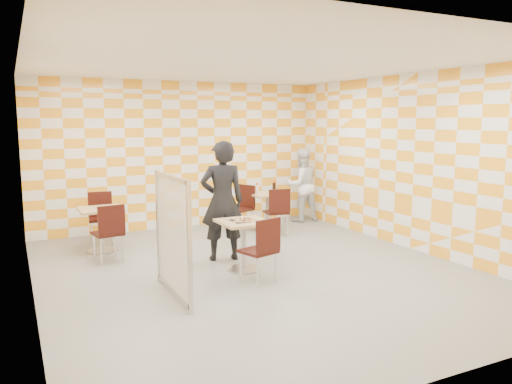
% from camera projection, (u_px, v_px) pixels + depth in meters
% --- Properties ---
extents(room_shell, '(7.00, 7.00, 7.00)m').
position_uv_depth(room_shell, '(240.00, 167.00, 7.64)').
color(room_shell, gray).
rests_on(room_shell, ground).
extents(main_table, '(0.70, 0.70, 0.75)m').
position_uv_depth(main_table, '(244.00, 237.00, 7.34)').
color(main_table, tan).
rests_on(main_table, ground).
extents(second_table, '(0.70, 0.70, 0.75)m').
position_uv_depth(second_table, '(267.00, 205.00, 10.13)').
color(second_table, tan).
rests_on(second_table, ground).
extents(empty_table, '(0.70, 0.70, 0.75)m').
position_uv_depth(empty_table, '(102.00, 222.00, 8.40)').
color(empty_table, tan).
rests_on(empty_table, ground).
extents(chair_main_front, '(0.52, 0.53, 0.92)m').
position_uv_depth(chair_main_front, '(263.00, 246.00, 6.67)').
color(chair_main_front, black).
rests_on(chair_main_front, ground).
extents(chair_second_front, '(0.49, 0.50, 0.92)m').
position_uv_depth(chair_second_front, '(278.00, 208.00, 9.54)').
color(chair_second_front, black).
rests_on(chair_second_front, ground).
extents(chair_second_side, '(0.57, 0.56, 0.92)m').
position_uv_depth(chair_second_side, '(243.00, 204.00, 10.01)').
color(chair_second_side, black).
rests_on(chair_second_side, ground).
extents(chair_empty_near, '(0.48, 0.49, 0.92)m').
position_uv_depth(chair_empty_near, '(110.00, 229.00, 7.73)').
color(chair_empty_near, black).
rests_on(chair_empty_near, ground).
extents(chair_empty_far, '(0.47, 0.48, 0.92)m').
position_uv_depth(chair_empty_far, '(101.00, 213.00, 9.01)').
color(chair_empty_far, black).
rests_on(chair_empty_far, ground).
extents(partition, '(0.08, 1.38, 1.55)m').
position_uv_depth(partition, '(173.00, 235.00, 6.20)').
color(partition, white).
rests_on(partition, ground).
extents(man_dark, '(0.77, 0.59, 1.90)m').
position_uv_depth(man_dark, '(222.00, 201.00, 7.87)').
color(man_dark, black).
rests_on(man_dark, ground).
extents(man_white, '(0.81, 0.64, 1.61)m').
position_uv_depth(man_white, '(301.00, 185.00, 10.96)').
color(man_white, white).
rests_on(man_white, ground).
extents(pizza_on_foil, '(0.40, 0.40, 0.04)m').
position_uv_depth(pizza_on_foil, '(244.00, 220.00, 7.29)').
color(pizza_on_foil, silver).
rests_on(pizza_on_foil, main_table).
extents(sport_bottle, '(0.06, 0.06, 0.20)m').
position_uv_depth(sport_bottle, '(257.00, 189.00, 10.12)').
color(sport_bottle, white).
rests_on(sport_bottle, second_table).
extents(soda_bottle, '(0.07, 0.07, 0.23)m').
position_uv_depth(soda_bottle, '(274.00, 188.00, 10.16)').
color(soda_bottle, black).
rests_on(soda_bottle, second_table).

